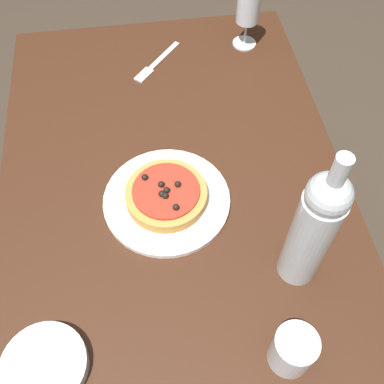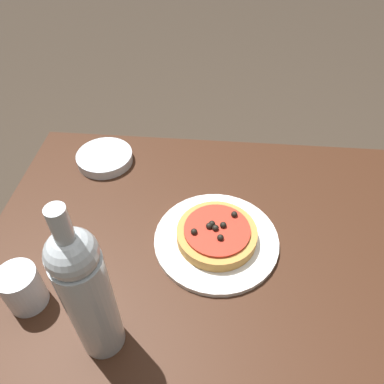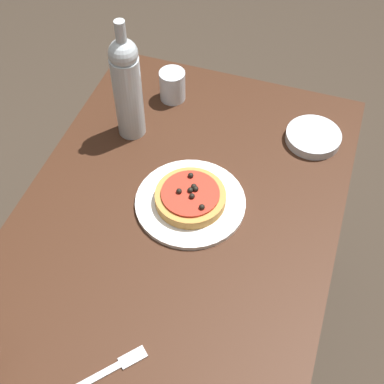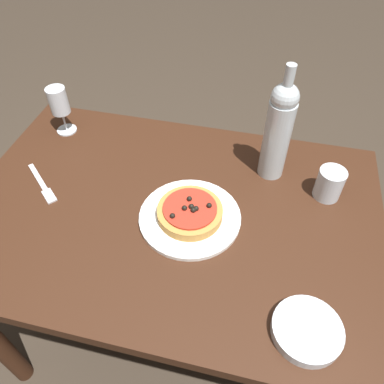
% 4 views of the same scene
% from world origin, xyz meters
% --- Properties ---
extents(ground_plane, '(14.00, 14.00, 0.00)m').
position_xyz_m(ground_plane, '(0.00, 0.00, 0.00)').
color(ground_plane, '#382D23').
extents(dining_table, '(1.13, 0.76, 0.72)m').
position_xyz_m(dining_table, '(0.00, 0.00, 0.62)').
color(dining_table, '#381E11').
rests_on(dining_table, ground_plane).
extents(dinner_plate, '(0.27, 0.27, 0.01)m').
position_xyz_m(dinner_plate, '(-0.06, 0.02, 0.73)').
color(dinner_plate, white).
rests_on(dinner_plate, dining_table).
extents(pizza, '(0.17, 0.17, 0.04)m').
position_xyz_m(pizza, '(-0.06, 0.02, 0.75)').
color(pizza, '#BC843D').
rests_on(pizza, dinner_plate).
extents(wine_bottle, '(0.07, 0.07, 0.34)m').
position_xyz_m(wine_bottle, '(-0.25, -0.21, 0.88)').
color(wine_bottle, '#B2BCC1').
rests_on(wine_bottle, dining_table).
extents(water_cup, '(0.07, 0.07, 0.09)m').
position_xyz_m(water_cup, '(-0.41, -0.15, 0.77)').
color(water_cup, silver).
rests_on(water_cup, dining_table).
extents(side_bowl, '(0.15, 0.15, 0.03)m').
position_xyz_m(side_bowl, '(-0.37, 0.26, 0.73)').
color(side_bowl, silver).
rests_on(side_bowl, dining_table).
extents(fork, '(0.15, 0.14, 0.00)m').
position_xyz_m(fork, '(0.38, 0.00, 0.72)').
color(fork, silver).
rests_on(fork, dining_table).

